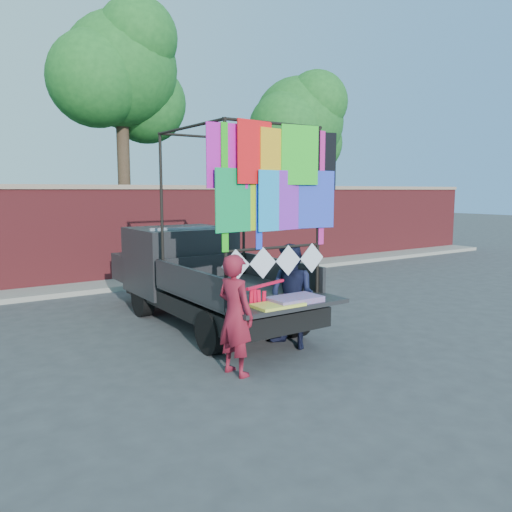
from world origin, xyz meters
TOP-DOWN VIEW (x-y plane):
  - ground at (0.00, 0.00)m, footprint 90.00×90.00m
  - brick_wall at (0.00, 7.00)m, footprint 30.00×0.45m
  - curb at (0.00, 6.30)m, footprint 30.00×1.20m
  - tree_mid at (1.02, 8.12)m, footprint 4.20×3.30m
  - tree_right at (7.52, 8.12)m, footprint 4.20×3.30m
  - pickup_truck at (0.27, 2.45)m, footprint 2.17×5.46m
  - woman at (-0.67, -0.62)m, footprint 0.50×0.66m
  - man at (0.68, -0.13)m, footprint 0.81×0.93m
  - streamer_bundle at (-0.09, -0.38)m, footprint 0.84×0.32m

SIDE VIEW (x-z plane):
  - ground at x=0.00m, z-range 0.00..0.00m
  - curb at x=0.00m, z-range 0.00..0.12m
  - woman at x=-0.67m, z-range 0.00..1.63m
  - man at x=0.68m, z-range 0.00..1.64m
  - pickup_truck at x=0.27m, z-range -0.85..2.59m
  - streamer_bundle at x=-0.09m, z-range 0.64..1.24m
  - brick_wall at x=0.00m, z-range 0.02..2.63m
  - tree_right at x=7.52m, z-range 1.44..8.06m
  - tree_mid at x=1.02m, z-range 1.83..9.56m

